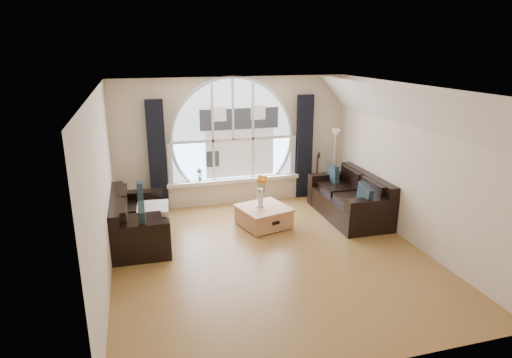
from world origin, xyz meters
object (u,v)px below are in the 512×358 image
object	(u,v)px
sofa_left	(139,219)
potted_plant	(199,175)
sofa_right	(349,198)
vase_flowers	(260,187)
coffee_chest	(264,215)
guitar	(316,174)
floor_lamp	(334,166)

from	to	relation	value
sofa_left	potted_plant	distance (m)	1.97
sofa_right	potted_plant	xyz separation A→B (m)	(-2.77, 1.45, 0.29)
vase_flowers	potted_plant	world-z (taller)	vase_flowers
coffee_chest	vase_flowers	size ratio (longest dim) A/B	1.24
guitar	potted_plant	bearing A→B (deg)	-158.73
sofa_right	floor_lamp	world-z (taller)	floor_lamp
coffee_chest	floor_lamp	bearing A→B (deg)	12.28
sofa_right	coffee_chest	bearing A→B (deg)	-179.78
floor_lamp	vase_flowers	bearing A→B (deg)	-154.67
coffee_chest	potted_plant	distance (m)	1.81
sofa_left	sofa_right	xyz separation A→B (m)	(4.06, 0.01, 0.00)
floor_lamp	sofa_left	bearing A→B (deg)	-166.53
coffee_chest	potted_plant	xyz separation A→B (m)	(-0.99, 1.44, 0.48)
sofa_left	vase_flowers	bearing A→B (deg)	3.00
vase_flowers	potted_plant	distance (m)	1.67
sofa_right	vase_flowers	distance (m)	1.86
sofa_left	sofa_right	world-z (taller)	sofa_right
sofa_left	sofa_right	bearing A→B (deg)	1.11
sofa_right	guitar	bearing A→B (deg)	97.22
coffee_chest	floor_lamp	world-z (taller)	floor_lamp
potted_plant	floor_lamp	bearing A→B (deg)	-9.02
sofa_right	floor_lamp	xyz separation A→B (m)	(0.12, 0.99, 0.40)
sofa_right	guitar	distance (m)	1.33
guitar	floor_lamp	bearing A→B (deg)	-25.28
coffee_chest	vase_flowers	bearing A→B (deg)	114.02
sofa_right	floor_lamp	distance (m)	1.07
potted_plant	sofa_left	bearing A→B (deg)	-131.47
guitar	vase_flowers	bearing A→B (deg)	-119.09
floor_lamp	guitar	size ratio (longest dim) A/B	1.51
sofa_right	vase_flowers	xyz separation A→B (m)	(-1.82, 0.07, 0.37)
coffee_chest	vase_flowers	world-z (taller)	vase_flowers
floor_lamp	potted_plant	world-z (taller)	floor_lamp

